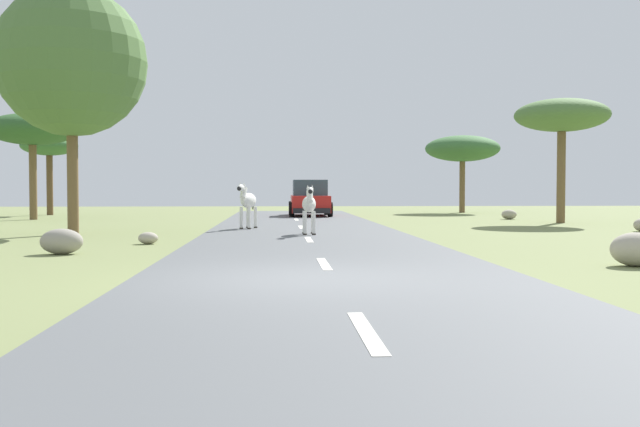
# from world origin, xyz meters

# --- Properties ---
(ground_plane) EXTENTS (90.00, 90.00, 0.00)m
(ground_plane) POSITION_xyz_m (0.00, 0.00, 0.00)
(ground_plane) COLOR olive
(road) EXTENTS (6.00, 64.00, 0.05)m
(road) POSITION_xyz_m (0.46, 0.00, 0.03)
(road) COLOR #56595B
(road) RESTS_ON ground_plane
(lane_markings) EXTENTS (0.16, 56.00, 0.01)m
(lane_markings) POSITION_xyz_m (0.46, -1.00, 0.05)
(lane_markings) COLOR silver
(lane_markings) RESTS_ON road
(zebra_0) EXTENTS (0.71, 1.58, 1.52)m
(zebra_0) POSITION_xyz_m (-1.33, 13.22, 0.96)
(zebra_0) COLOR silver
(zebra_0) RESTS_ON road
(zebra_1) EXTENTS (0.40, 1.52, 1.43)m
(zebra_1) POSITION_xyz_m (0.56, 10.13, 0.90)
(zebra_1) COLOR silver
(zebra_1) RESTS_ON road
(car_0) EXTENTS (2.03, 4.35, 1.74)m
(car_0) POSITION_xyz_m (1.23, 24.46, 0.85)
(car_0) COLOR red
(car_0) RESTS_ON road
(tree_0) EXTENTS (3.92, 3.92, 4.66)m
(tree_0) POSITION_xyz_m (-11.09, 21.83, 3.94)
(tree_0) COLOR brown
(tree_0) RESTS_ON ground_plane
(tree_1) EXTENTS (4.21, 4.21, 4.38)m
(tree_1) POSITION_xyz_m (10.15, 29.80, 3.62)
(tree_1) COLOR brown
(tree_1) RESTS_ON ground_plane
(tree_2) EXTENTS (2.87, 2.87, 4.08)m
(tree_2) POSITION_xyz_m (-12.10, 27.44, 3.51)
(tree_2) COLOR brown
(tree_2) RESTS_ON ground_plane
(tree_3) EXTENTS (3.70, 3.70, 4.93)m
(tree_3) POSITION_xyz_m (10.94, 17.48, 4.23)
(tree_3) COLOR brown
(tree_3) RESTS_ON ground_plane
(tree_4) EXTENTS (4.48, 4.48, 7.42)m
(tree_4) POSITION_xyz_m (-6.51, 11.51, 5.17)
(tree_4) COLOR brown
(tree_4) RESTS_ON ground_plane
(rock_0) EXTENTS (0.67, 0.57, 0.43)m
(rock_0) POSITION_xyz_m (9.98, 20.95, 0.21)
(rock_0) COLOR #A89E8C
(rock_0) RESTS_ON ground_plane
(rock_2) EXTENTS (0.49, 0.43, 0.30)m
(rock_2) POSITION_xyz_m (-3.55, 7.41, 0.15)
(rock_2) COLOR #A89E8C
(rock_2) RESTS_ON ground_plane
(rock_3) EXTENTS (0.88, 0.72, 0.60)m
(rock_3) POSITION_xyz_m (5.97, 1.75, 0.30)
(rock_3) COLOR #A89E8C
(rock_3) RESTS_ON ground_plane
(rock_4) EXTENTS (0.88, 0.63, 0.54)m
(rock_4) POSITION_xyz_m (-4.87, 4.73, 0.27)
(rock_4) COLOR gray
(rock_4) RESTS_ON ground_plane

